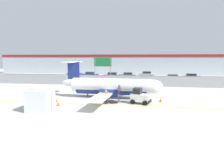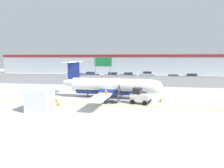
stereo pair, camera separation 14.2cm
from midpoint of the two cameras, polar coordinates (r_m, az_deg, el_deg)
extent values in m
plane|color=#BCB7AD|center=(21.39, -2.70, -7.18)|extent=(140.00, 140.00, 0.00)
cube|color=yellow|center=(23.29, -1.69, -5.94)|extent=(84.00, 0.20, 0.01)
cube|color=gray|center=(38.74, 2.72, 0.93)|extent=(98.00, 0.04, 2.00)
cylinder|color=slate|center=(38.63, 2.73, 2.48)|extent=(98.00, 0.10, 0.10)
cube|color=#38383A|center=(50.22, 4.17, 1.34)|extent=(98.00, 17.00, 0.12)
cube|color=#A8B2BC|center=(68.42, 5.54, 5.64)|extent=(91.00, 8.00, 6.50)
cube|color=maroon|center=(64.40, 5.35, 8.06)|extent=(91.00, 0.20, 0.80)
cylinder|color=white|center=(26.76, -0.49, -0.38)|extent=(10.68, 2.50, 1.90)
ellipsoid|color=white|center=(26.10, 11.51, -0.73)|extent=(2.54, 1.94, 1.80)
ellipsoid|color=white|center=(28.48, -11.47, 0.35)|extent=(3.04, 1.21, 1.05)
cylinder|color=navy|center=(26.83, -0.49, -1.49)|extent=(9.57, 2.02, 1.48)
cube|color=white|center=(26.82, -0.28, -1.59)|extent=(2.52, 16.07, 0.18)
cylinder|color=navy|center=(29.29, 1.22, -0.82)|extent=(2.25, 1.02, 0.90)
cone|color=black|center=(29.10, 3.44, -0.89)|extent=(0.47, 0.47, 0.44)
cylinder|color=#262626|center=(29.07, 3.73, -0.90)|extent=(0.16, 2.10, 2.10)
cylinder|color=navy|center=(24.28, -1.16, -2.55)|extent=(2.25, 1.02, 0.90)
cone|color=black|center=(24.04, 1.51, -2.66)|extent=(0.47, 0.47, 0.44)
cylinder|color=#262626|center=(24.01, 1.86, -2.67)|extent=(0.16, 2.10, 2.10)
cube|color=navy|center=(28.24, -11.04, 3.06)|extent=(1.71, 0.28, 3.10)
cube|color=white|center=(28.22, -11.37, 6.20)|extent=(1.37, 4.86, 0.14)
cylinder|color=#59595B|center=(26.34, 7.46, -2.69)|extent=(0.15, 0.15, 0.97)
cylinder|color=black|center=(26.43, 7.45, -3.73)|extent=(0.61, 0.25, 0.60)
cylinder|color=#59595B|center=(29.09, -0.10, -1.58)|extent=(0.15, 0.15, 0.90)
cylinder|color=black|center=(29.17, -0.10, -2.45)|extent=(0.77, 0.26, 0.76)
cylinder|color=#59595B|center=(24.86, -2.30, -3.15)|extent=(0.15, 0.15, 0.90)
cylinder|color=black|center=(24.94, -2.29, -4.16)|extent=(0.77, 0.26, 0.76)
cube|color=silver|center=(23.86, 7.92, -3.90)|extent=(2.42, 1.66, 0.90)
cube|color=black|center=(23.82, 7.15, -1.95)|extent=(1.14, 1.21, 0.70)
cube|color=black|center=(23.62, 10.59, -4.82)|extent=(0.46, 1.10, 0.30)
cylinder|color=black|center=(24.31, 10.02, -4.82)|extent=(0.59, 0.33, 0.56)
cylinder|color=black|center=(23.18, 9.24, -5.40)|extent=(0.59, 0.33, 0.56)
cylinder|color=black|center=(24.73, 6.65, -4.54)|extent=(0.59, 0.33, 0.56)
cylinder|color=black|center=(23.62, 5.73, -5.10)|extent=(0.59, 0.33, 0.56)
cylinder|color=#191E4C|center=(23.57, -2.12, -4.73)|extent=(0.21, 0.21, 0.85)
cylinder|color=#191E4C|center=(23.61, -1.64, -4.71)|extent=(0.21, 0.21, 0.85)
cylinder|color=orange|center=(23.45, -1.89, -2.99)|extent=(0.45, 0.45, 0.60)
cylinder|color=orange|center=(23.40, -2.41, -2.94)|extent=(0.13, 0.13, 0.55)
cylinder|color=orange|center=(23.49, -1.36, -2.89)|extent=(0.13, 0.13, 0.55)
sphere|color=tan|center=(23.38, -1.89, -1.93)|extent=(0.22, 0.22, 0.22)
cube|color=silver|center=(21.61, -20.01, -4.48)|extent=(2.42, 2.02, 2.20)
cube|color=#333338|center=(21.61, -20.01, -4.48)|extent=(2.44, 0.10, 2.20)
cube|color=orange|center=(25.49, 13.56, -4.94)|extent=(0.36, 0.36, 0.04)
cone|color=orange|center=(25.42, 13.59, -4.23)|extent=(0.28, 0.28, 0.60)
cylinder|color=white|center=(25.41, 13.59, -4.06)|extent=(0.17, 0.17, 0.08)
cube|color=orange|center=(28.57, -7.12, -3.45)|extent=(0.36, 0.36, 0.04)
cone|color=orange|center=(28.52, -7.13, -2.82)|extent=(0.28, 0.28, 0.60)
cylinder|color=white|center=(28.50, -7.13, -2.66)|extent=(0.17, 0.17, 0.08)
cube|color=orange|center=(25.66, -15.78, -4.93)|extent=(0.36, 0.36, 0.04)
cone|color=orange|center=(25.60, -15.80, -4.23)|extent=(0.28, 0.28, 0.60)
cylinder|color=white|center=(25.58, -15.81, -4.05)|extent=(0.17, 0.17, 0.08)
cube|color=orange|center=(23.69, -15.23, -5.94)|extent=(0.36, 0.36, 0.04)
cone|color=orange|center=(23.62, -15.26, -5.18)|extent=(0.28, 0.28, 0.60)
cylinder|color=white|center=(23.60, -15.27, -4.99)|extent=(0.17, 0.17, 0.08)
cube|color=navy|center=(56.54, -10.62, 2.61)|extent=(4.24, 1.81, 0.80)
cube|color=#262D38|center=(56.53, -10.78, 3.30)|extent=(2.24, 1.62, 0.56)
cylinder|color=black|center=(57.01, -9.00, 2.37)|extent=(0.61, 0.22, 0.60)
cylinder|color=black|center=(55.29, -9.52, 2.20)|extent=(0.61, 0.22, 0.60)
cylinder|color=black|center=(57.86, -11.66, 2.38)|extent=(0.61, 0.22, 0.60)
cylinder|color=black|center=(56.17, -12.26, 2.21)|extent=(0.61, 0.22, 0.60)
cube|color=navy|center=(53.91, -6.21, 2.47)|extent=(4.37, 2.18, 0.80)
cube|color=#262D38|center=(53.88, -6.38, 3.19)|extent=(2.37, 1.81, 0.56)
cylinder|color=black|center=(54.64, -4.61, 2.22)|extent=(0.62, 0.27, 0.60)
cylinder|color=black|center=(52.86, -4.85, 2.04)|extent=(0.62, 0.27, 0.60)
cylinder|color=black|center=(55.05, -7.51, 2.21)|extent=(0.62, 0.27, 0.60)
cylinder|color=black|center=(53.29, -7.84, 2.04)|extent=(0.62, 0.27, 0.60)
cube|color=gray|center=(51.85, -0.10, 2.31)|extent=(4.30, 1.96, 0.80)
cube|color=#262D38|center=(51.76, 0.06, 3.06)|extent=(2.29, 1.70, 0.56)
cylinder|color=black|center=(51.34, -1.85, 1.90)|extent=(0.61, 0.24, 0.60)
cylinder|color=black|center=(53.08, -1.36, 2.08)|extent=(0.61, 0.24, 0.60)
cylinder|color=black|center=(50.71, 1.22, 1.83)|extent=(0.61, 0.24, 0.60)
cylinder|color=black|center=(52.47, 1.61, 2.02)|extent=(0.61, 0.24, 0.60)
cube|color=slate|center=(51.89, 4.30, 2.29)|extent=(4.32, 2.02, 0.80)
cube|color=#262D38|center=(51.83, 4.47, 3.04)|extent=(2.31, 1.72, 0.56)
cylinder|color=black|center=(51.05, 2.71, 1.86)|extent=(0.61, 0.25, 0.60)
cylinder|color=black|center=(52.84, 2.78, 2.05)|extent=(0.61, 0.25, 0.60)
cylinder|color=black|center=(51.04, 5.86, 1.83)|extent=(0.61, 0.25, 0.60)
cylinder|color=black|center=(52.83, 5.82, 2.02)|extent=(0.61, 0.25, 0.60)
cube|color=silver|center=(56.11, 9.72, 2.60)|extent=(4.33, 2.04, 0.80)
cube|color=#262D38|center=(56.04, 9.89, 3.29)|extent=(2.32, 1.74, 0.56)
cylinder|color=black|center=(55.36, 8.20, 2.23)|extent=(0.61, 0.25, 0.60)
cylinder|color=black|center=(57.14, 8.38, 2.39)|extent=(0.61, 0.25, 0.60)
cylinder|color=black|center=(55.16, 11.09, 2.15)|extent=(0.61, 0.25, 0.60)
cylinder|color=black|center=(56.95, 11.18, 2.31)|extent=(0.61, 0.25, 0.60)
cube|color=gray|center=(47.20, 16.62, 1.49)|extent=(4.29, 1.95, 0.80)
cube|color=#262D38|center=(47.14, 16.84, 2.30)|extent=(2.29, 1.69, 0.56)
cylinder|color=black|center=(46.25, 14.96, 1.03)|extent=(0.61, 0.24, 0.60)
cylinder|color=black|center=(48.04, 14.87, 1.27)|extent=(0.61, 0.24, 0.60)
cylinder|color=black|center=(46.46, 18.41, 0.93)|extent=(0.61, 0.24, 0.60)
cylinder|color=black|center=(48.24, 18.19, 1.17)|extent=(0.61, 0.24, 0.60)
cube|color=#B28C19|center=(51.27, 21.74, 1.72)|extent=(4.34, 2.07, 0.80)
cube|color=#262D38|center=(51.20, 21.61, 2.48)|extent=(2.33, 1.75, 0.56)
cylinder|color=black|center=(52.39, 23.12, 1.41)|extent=(0.62, 0.25, 0.60)
cylinder|color=black|center=(50.62, 23.43, 1.20)|extent=(0.62, 0.25, 0.60)
cylinder|color=black|center=(52.03, 20.07, 1.52)|extent=(0.62, 0.25, 0.60)
cylinder|color=black|center=(50.25, 20.27, 1.32)|extent=(0.62, 0.25, 0.60)
cylinder|color=slate|center=(41.07, -4.94, 3.74)|extent=(0.14, 0.14, 5.50)
cylinder|color=slate|center=(40.42, -0.52, 3.71)|extent=(0.14, 0.14, 5.50)
cube|color=#14662D|center=(40.63, -2.76, 6.33)|extent=(3.60, 0.10, 1.80)
camera|label=1|loc=(0.07, -90.15, -0.02)|focal=32.00mm
camera|label=2|loc=(0.07, 89.85, 0.02)|focal=32.00mm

